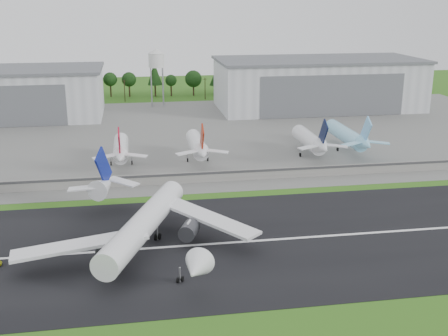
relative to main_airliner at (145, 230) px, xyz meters
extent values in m
plane|color=#226217|center=(16.75, -9.59, -4.89)|extent=(600.00, 600.00, 0.00)
cube|color=black|center=(16.75, 0.41, -4.84)|extent=(320.00, 60.00, 0.10)
cube|color=white|center=(16.75, 0.41, -4.78)|extent=(220.00, 1.00, 0.02)
cube|color=slate|center=(16.75, 110.41, -4.84)|extent=(320.00, 150.00, 0.10)
cube|color=gray|center=(16.75, 45.41, -3.14)|extent=(240.00, 0.50, 3.50)
cube|color=#38383A|center=(16.75, 45.11, -1.89)|extent=(240.00, 0.12, 0.70)
cube|color=silver|center=(91.75, 155.41, 7.11)|extent=(100.00, 45.00, 24.00)
cube|color=#595B60|center=(91.75, 155.41, 19.71)|extent=(102.00, 47.00, 1.20)
cube|color=#595B60|center=(91.75, 132.76, 5.19)|extent=(70.00, 0.30, 19.68)
cylinder|color=#99999E|center=(8.75, 172.41, 5.11)|extent=(0.50, 0.50, 20.00)
cylinder|color=#99999E|center=(14.75, 178.41, 5.11)|extent=(0.50, 0.50, 20.00)
cylinder|color=silver|center=(11.75, 175.41, 18.61)|extent=(8.00, 8.00, 7.00)
cone|color=silver|center=(11.75, 175.41, 23.31)|extent=(8.40, 8.40, 2.40)
cylinder|color=white|center=(-0.16, 0.41, 1.31)|extent=(21.27, 43.13, 5.80)
cone|color=white|center=(8.85, -22.91, 1.31)|extent=(7.57, 7.69, 5.80)
cone|color=white|center=(-9.71, 25.13, 2.51)|extent=(8.38, 10.38, 5.51)
cube|color=navy|center=(-9.53, 24.66, 7.81)|extent=(3.90, 9.08, 11.13)
cube|color=white|center=(14.56, 3.95, 0.51)|extent=(22.47, 24.76, 2.65)
cylinder|color=#333338|center=(9.97, 0.57, -1.09)|extent=(5.53, 6.50, 3.80)
cube|color=white|center=(-4.86, 26.46, 2.91)|extent=(9.00, 8.16, 0.98)
cube|color=white|center=(-13.43, -6.86, 0.51)|extent=(28.44, 8.81, 2.65)
cylinder|color=#333338|center=(-7.76, -6.28, -1.09)|extent=(5.53, 6.50, 3.80)
cube|color=white|center=(-14.19, 22.86, 2.91)|extent=(9.16, 3.69, 0.98)
cube|color=#99999E|center=(1.29, -3.32, -3.19)|extent=(20.14, 31.59, 3.20)
cylinder|color=black|center=(-5.43, 1.58, -4.04)|extent=(0.91, 1.54, 1.50)
cylinder|color=white|center=(-5.99, 70.41, 0.63)|extent=(5.05, 24.00, 5.05)
cone|color=white|center=(-5.99, 54.91, 1.63)|extent=(4.80, 7.00, 4.80)
cube|color=#AC0D27|center=(-5.99, 55.41, 6.43)|extent=(0.45, 8.59, 10.02)
cylinder|color=#99999E|center=(-9.49, 68.41, -3.39)|extent=(0.32, 0.32, 3.00)
cylinder|color=#99999E|center=(-2.49, 68.41, -3.39)|extent=(0.32, 0.32, 3.00)
cylinder|color=black|center=(-9.49, 68.41, -4.09)|extent=(0.40, 1.40, 1.40)
cylinder|color=white|center=(20.00, 70.41, 0.78)|extent=(5.35, 24.00, 5.35)
cone|color=white|center=(20.00, 54.91, 1.78)|extent=(5.08, 7.00, 5.08)
cube|color=#9D220C|center=(20.00, 55.41, 6.58)|extent=(0.45, 8.59, 10.02)
cylinder|color=#99999E|center=(16.50, 68.41, -3.39)|extent=(0.32, 0.32, 3.00)
cylinder|color=#99999E|center=(23.50, 68.41, -3.39)|extent=(0.32, 0.32, 3.00)
cylinder|color=black|center=(16.50, 68.41, -4.09)|extent=(0.40, 1.40, 1.40)
cylinder|color=white|center=(60.29, 70.41, 0.88)|extent=(5.54, 24.00, 5.54)
cone|color=white|center=(60.29, 54.91, 1.88)|extent=(5.27, 7.00, 5.27)
cube|color=black|center=(60.29, 55.41, 6.68)|extent=(0.45, 8.59, 10.02)
cylinder|color=#99999E|center=(56.79, 68.41, -3.39)|extent=(0.32, 0.32, 3.00)
cylinder|color=#99999E|center=(63.79, 68.41, -3.39)|extent=(0.32, 0.32, 3.00)
cylinder|color=black|center=(56.79, 68.41, -4.09)|extent=(0.40, 1.40, 1.40)
cylinder|color=#90D9F9|center=(76.09, 75.41, 0.85)|extent=(5.48, 30.00, 5.48)
cone|color=#90D9F9|center=(76.09, 56.91, 1.85)|extent=(5.20, 7.00, 5.20)
cube|color=#79C2F8|center=(76.09, 57.41, 6.65)|extent=(0.45, 8.59, 10.02)
cylinder|color=#99999E|center=(72.59, 73.41, -3.39)|extent=(0.32, 0.32, 3.00)
cylinder|color=#99999E|center=(79.59, 73.41, -3.39)|extent=(0.32, 0.32, 3.00)
cylinder|color=black|center=(72.59, 73.41, -4.09)|extent=(0.40, 1.40, 1.40)
camera|label=1|loc=(-1.40, -116.99, 49.75)|focal=45.00mm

